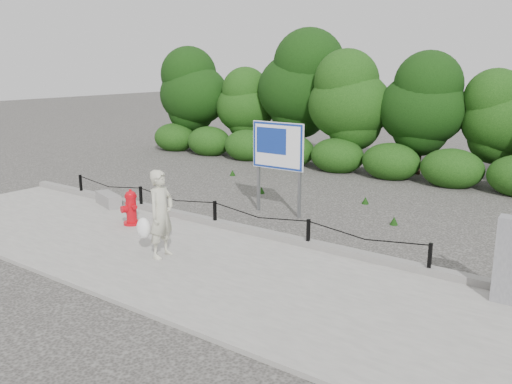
{
  "coord_description": "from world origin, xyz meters",
  "views": [
    {
      "loc": [
        7.88,
        -9.11,
        3.78
      ],
      "look_at": [
        1.03,
        0.2,
        1.0
      ],
      "focal_mm": 38.0,
      "sensor_mm": 36.0,
      "label": 1
    }
  ],
  "objects_px": {
    "fire_hydrant": "(131,208)",
    "advertising_sign": "(278,150)",
    "pedestrian": "(160,215)",
    "concrete_block": "(108,199)"
  },
  "relations": [
    {
      "from": "concrete_block",
      "to": "advertising_sign",
      "type": "relative_size",
      "value": 0.43
    },
    {
      "from": "fire_hydrant",
      "to": "advertising_sign",
      "type": "bearing_deg",
      "value": 71.83
    },
    {
      "from": "pedestrian",
      "to": "concrete_block",
      "type": "bearing_deg",
      "value": 57.31
    },
    {
      "from": "concrete_block",
      "to": "fire_hydrant",
      "type": "bearing_deg",
      "value": -23.7
    },
    {
      "from": "fire_hydrant",
      "to": "pedestrian",
      "type": "height_order",
      "value": "pedestrian"
    },
    {
      "from": "pedestrian",
      "to": "advertising_sign",
      "type": "xyz_separation_m",
      "value": [
        -0.02,
        4.06,
        0.73
      ]
    },
    {
      "from": "concrete_block",
      "to": "advertising_sign",
      "type": "xyz_separation_m",
      "value": [
        3.93,
        2.17,
        1.41
      ]
    },
    {
      "from": "advertising_sign",
      "to": "fire_hydrant",
      "type": "bearing_deg",
      "value": -126.1
    },
    {
      "from": "concrete_block",
      "to": "advertising_sign",
      "type": "height_order",
      "value": "advertising_sign"
    },
    {
      "from": "fire_hydrant",
      "to": "advertising_sign",
      "type": "xyz_separation_m",
      "value": [
        2.1,
        2.97,
        1.17
      ]
    }
  ]
}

